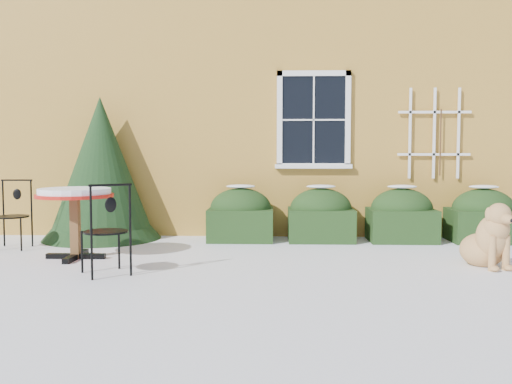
{
  "coord_description": "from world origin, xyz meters",
  "views": [
    {
      "loc": [
        0.25,
        -6.66,
        1.44
      ],
      "look_at": [
        0.0,
        1.0,
        0.9
      ],
      "focal_mm": 40.0,
      "sensor_mm": 36.0,
      "label": 1
    }
  ],
  "objects_px": {
    "patio_chair_far": "(13,214)",
    "dog": "(489,240)",
    "evergreen_shrub": "(101,182)",
    "bistro_table": "(75,200)",
    "patio_chair_near": "(107,229)"
  },
  "relations": [
    {
      "from": "patio_chair_far",
      "to": "dog",
      "type": "relative_size",
      "value": 1.08
    },
    {
      "from": "bistro_table",
      "to": "patio_chair_far",
      "type": "relative_size",
      "value": 1.0
    },
    {
      "from": "patio_chair_near",
      "to": "dog",
      "type": "relative_size",
      "value": 1.14
    },
    {
      "from": "evergreen_shrub",
      "to": "patio_chair_near",
      "type": "relative_size",
      "value": 2.17
    },
    {
      "from": "bistro_table",
      "to": "patio_chair_near",
      "type": "bearing_deg",
      "value": -53.98
    },
    {
      "from": "patio_chair_near",
      "to": "patio_chair_far",
      "type": "xyz_separation_m",
      "value": [
        -1.96,
        1.81,
        -0.03
      ]
    },
    {
      "from": "evergreen_shrub",
      "to": "dog",
      "type": "xyz_separation_m",
      "value": [
        5.54,
        -2.18,
        -0.61
      ]
    },
    {
      "from": "bistro_table",
      "to": "patio_chair_near",
      "type": "height_order",
      "value": "patio_chair_near"
    },
    {
      "from": "evergreen_shrub",
      "to": "dog",
      "type": "distance_m",
      "value": 5.98
    },
    {
      "from": "dog",
      "to": "patio_chair_far",
      "type": "bearing_deg",
      "value": 153.49
    },
    {
      "from": "bistro_table",
      "to": "patio_chair_far",
      "type": "distance_m",
      "value": 1.5
    },
    {
      "from": "patio_chair_far",
      "to": "evergreen_shrub",
      "type": "bearing_deg",
      "value": 39.98
    },
    {
      "from": "bistro_table",
      "to": "dog",
      "type": "xyz_separation_m",
      "value": [
        5.36,
        -0.4,
        -0.46
      ]
    },
    {
      "from": "patio_chair_far",
      "to": "dog",
      "type": "height_order",
      "value": "patio_chair_far"
    },
    {
      "from": "patio_chair_near",
      "to": "dog",
      "type": "height_order",
      "value": "patio_chair_near"
    }
  ]
}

